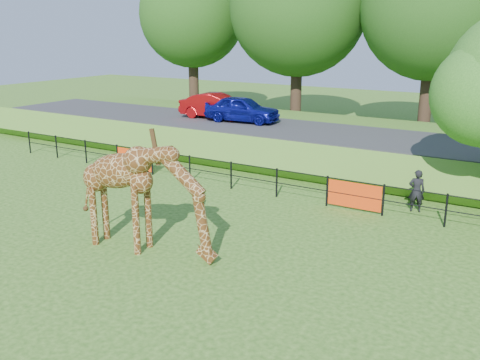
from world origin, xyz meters
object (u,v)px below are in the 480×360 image
at_px(giraffe, 145,198).
at_px(car_blue, 242,109).
at_px(visitor, 417,191).
at_px(car_red, 217,106).

xyz_separation_m(giraffe, car_blue, (-4.63, 12.77, 0.52)).
distance_m(car_blue, visitor, 11.62).
xyz_separation_m(giraffe, visitor, (5.58, 7.39, -0.83)).
xyz_separation_m(giraffe, car_red, (-6.35, 13.04, 0.51)).
relative_size(giraffe, visitor, 2.97).
bearing_deg(car_blue, giraffe, -165.76).
height_order(giraffe, car_blue, giraffe).
height_order(giraffe, visitor, giraffe).
relative_size(car_blue, car_red, 0.97).
distance_m(giraffe, car_red, 14.51).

